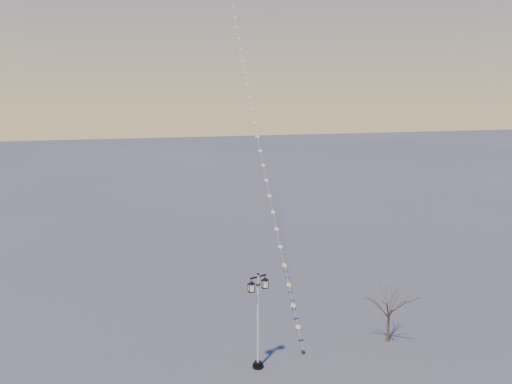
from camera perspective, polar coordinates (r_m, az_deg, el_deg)
name	(u,v)px	position (r m, az deg, el deg)	size (l,w,h in m)	color
ground	(285,365)	(30.50, 3.21, -18.61)	(300.00, 300.00, 0.00)	#535454
street_lamp	(258,316)	(28.87, 0.23, -13.56)	(1.34, 0.82, 5.53)	black
bare_tree	(389,305)	(32.95, 14.54, -12.02)	(2.06, 2.06, 3.42)	brown
kite_train	(247,68)	(46.74, -0.99, 13.55)	(3.95, 38.90, 34.47)	#2C221B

